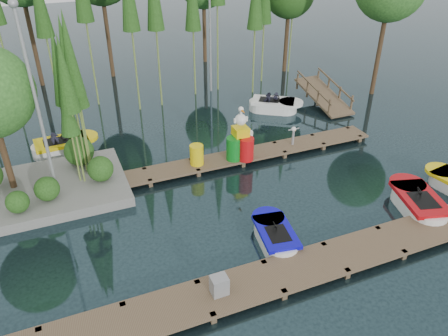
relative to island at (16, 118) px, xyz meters
name	(u,v)px	position (x,y,z in m)	size (l,w,h in m)	color
ground_plane	(217,202)	(6.30, -3.29, -3.18)	(90.00, 90.00, 0.00)	#1E3238
near_dock	(274,277)	(6.30, -7.79, -2.95)	(18.00, 1.50, 0.50)	brown
far_dock	(217,161)	(7.30, -0.79, -2.95)	(15.00, 1.20, 0.50)	brown
island	(16,118)	(0.00, 0.00, 0.00)	(6.20, 4.20, 6.75)	slate
lamp_island	(34,93)	(0.80, -0.79, 1.08)	(0.30, 0.30, 7.25)	gray
lamp_rear	(210,18)	(10.30, 7.71, 1.08)	(0.30, 0.30, 7.25)	gray
ramp	(323,95)	(15.30, 3.21, -2.60)	(1.50, 3.94, 1.49)	brown
boat_blue	(275,236)	(7.23, -6.15, -2.94)	(1.47, 2.60, 0.83)	white
boat_red	(418,203)	(12.89, -6.56, -2.90)	(2.08, 3.20, 0.99)	white
boat_yellow_far	(63,146)	(1.35, 3.01, -2.87)	(3.02, 1.52, 1.47)	white
boat_white_far	(274,105)	(12.38, 3.56, -2.87)	(3.16, 2.72, 1.38)	white
utility_cabinet	(219,285)	(4.58, -7.79, -2.60)	(0.47, 0.39, 0.57)	gray
yellow_barrel	(197,155)	(6.40, -0.79, -2.45)	(0.58, 0.58, 0.86)	yellow
drum_cluster	(242,143)	(8.37, -0.95, -2.21)	(1.34, 1.23, 2.31)	#0D761C
seagull_post	(294,133)	(11.01, -0.79, -2.30)	(0.54, 0.29, 0.87)	gray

